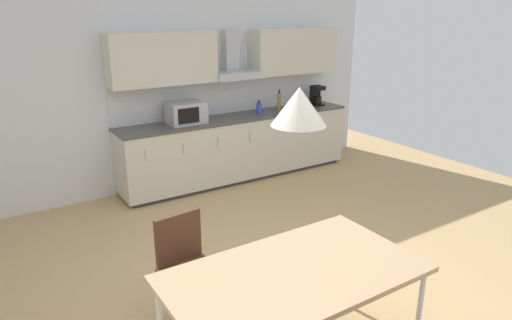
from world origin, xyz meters
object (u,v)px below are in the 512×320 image
at_px(coffee_maker, 316,95).
at_px(chair_far_left, 186,259).
at_px(pendant_lamp, 299,106).
at_px(bottle_blue, 259,108).
at_px(dining_table, 294,277).
at_px(bottle_brown, 279,102).
at_px(microwave, 186,113).

bearing_deg(coffee_maker, chair_far_left, -142.88).
distance_m(chair_far_left, pendant_lamp, 1.58).
distance_m(bottle_blue, dining_table, 3.87).
bearing_deg(pendant_lamp, bottle_blue, 60.34).
xyz_separation_m(bottle_brown, chair_far_left, (-2.64, -2.51, -0.51)).
bearing_deg(dining_table, coffee_maker, 48.56).
xyz_separation_m(dining_table, pendant_lamp, (0.00, 0.00, 1.11)).
relative_size(microwave, bottle_blue, 2.49).
height_order(coffee_maker, bottle_brown, bottle_brown).
distance_m(dining_table, chair_far_left, 0.94).
bearing_deg(dining_table, pendant_lamp, 63.43).
relative_size(dining_table, chair_far_left, 1.90).
distance_m(bottle_brown, chair_far_left, 3.68).
bearing_deg(microwave, chair_far_left, -114.90).
relative_size(bottle_blue, pendant_lamp, 0.60).
xyz_separation_m(coffee_maker, dining_table, (-3.02, -3.42, -0.36)).
height_order(bottle_blue, chair_far_left, bottle_blue).
relative_size(microwave, pendant_lamp, 1.50).
bearing_deg(pendant_lamp, bottle_brown, 56.01).
xyz_separation_m(coffee_maker, chair_far_left, (-3.40, -2.57, -0.53)).
height_order(microwave, dining_table, microwave).
bearing_deg(bottle_brown, microwave, 178.69).
height_order(chair_far_left, pendant_lamp, pendant_lamp).
bearing_deg(coffee_maker, bottle_blue, -176.81).
distance_m(bottle_brown, dining_table, 4.06).
height_order(microwave, pendant_lamp, pendant_lamp).
bearing_deg(chair_far_left, bottle_brown, 43.52).
height_order(bottle_brown, chair_far_left, bottle_brown).
distance_m(bottle_blue, chair_far_left, 3.43).
xyz_separation_m(dining_table, chair_far_left, (-0.38, 0.85, -0.17)).
xyz_separation_m(coffee_maker, pendant_lamp, (-3.02, -3.42, 0.75)).
distance_m(coffee_maker, pendant_lamp, 4.62).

